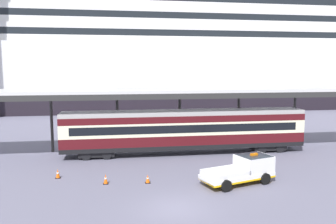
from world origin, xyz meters
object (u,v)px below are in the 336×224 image
Objects in this scene: train_carriage at (185,130)px; traffic_cone_far at (58,174)px; service_truck at (243,169)px; traffic_cone_mid at (106,179)px; cruise_ship at (95,34)px; traffic_cone_near at (148,179)px.

traffic_cone_far is (-10.79, -5.94, -1.96)m from train_carriage.
service_truck is at bearing -75.33° from train_carriage.
train_carriage reaches higher than traffic_cone_mid.
cruise_ship is 52.96m from traffic_cone_far.
cruise_ship is at bearing 102.63° from train_carriage.
traffic_cone_mid reaches higher than traffic_cone_near.
traffic_cone_near is (-6.70, 0.96, -0.69)m from service_truck.
cruise_ship is 223.72× the size of traffic_cone_mid.
cruise_ship is 28.77× the size of service_truck.
cruise_ship is 54.82m from traffic_cone_mid.
service_truck is 7.78× the size of traffic_cone_mid.
cruise_ship reaches higher than traffic_cone_far.
traffic_cone_mid is at bearing 172.81° from service_truck.
traffic_cone_near is at bearing -83.83° from cruise_ship.
traffic_cone_mid is (-2.94, 0.26, 0.05)m from traffic_cone_near.
service_truck is 9.73m from traffic_cone_mid.
cruise_ship reaches higher than service_truck.
train_carriage is at bearing 47.04° from traffic_cone_mid.
traffic_cone_near is 0.89× the size of traffic_cone_far.
train_carriage is at bearing -77.37° from cruise_ship.
traffic_cone_mid is at bearing -27.98° from traffic_cone_far.
traffic_cone_far is (-6.45, 2.13, 0.04)m from traffic_cone_near.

